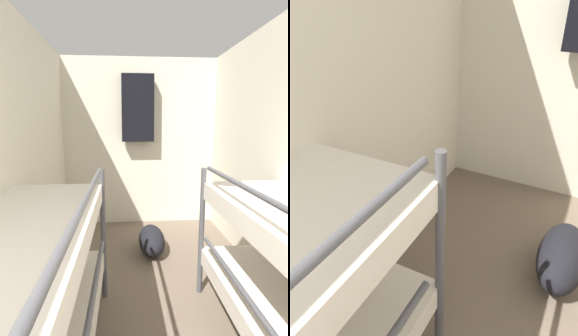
{
  "view_description": "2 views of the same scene",
  "coord_description": "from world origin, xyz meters",
  "views": [
    {
      "loc": [
        -0.24,
        0.42,
        1.48
      ],
      "look_at": [
        -0.04,
        2.94,
        1.04
      ],
      "focal_mm": 28.0,
      "sensor_mm": 36.0,
      "label": 1
    },
    {
      "loc": [
        0.04,
        1.54,
        1.65
      ],
      "look_at": [
        -0.65,
        2.87,
        0.78
      ],
      "focal_mm": 35.0,
      "sensor_mm": 36.0,
      "label": 2
    }
  ],
  "objects": [
    {
      "name": "duffel_bag",
      "position": [
        0.07,
        3.23,
        0.15
      ],
      "size": [
        0.29,
        0.6,
        0.29
      ],
      "color": "black",
      "rests_on": "ground_plane"
    }
  ]
}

